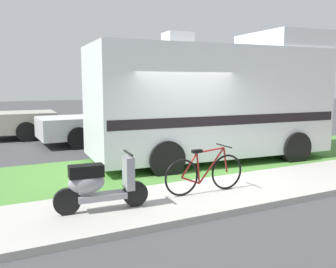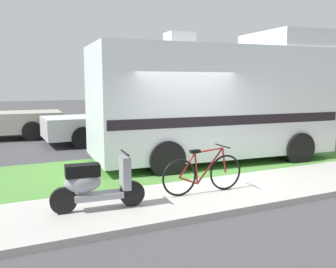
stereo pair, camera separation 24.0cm
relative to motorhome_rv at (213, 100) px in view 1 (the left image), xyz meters
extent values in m
plane|color=#424244|center=(-1.53, -1.66, -1.77)|extent=(80.00, 80.00, 0.00)
cube|color=#ADAAA3|center=(-1.53, -2.86, -1.71)|extent=(24.00, 2.00, 0.12)
cube|color=#4C8438|center=(-1.53, -0.16, -1.73)|extent=(24.00, 3.40, 0.08)
cube|color=silver|center=(-0.10, 0.01, -0.02)|extent=(6.80, 3.00, 2.89)
cube|color=silver|center=(2.31, -0.18, 1.68)|extent=(1.98, 2.50, 0.50)
cube|color=black|center=(-0.10, 0.01, -0.45)|extent=(6.67, 3.01, 0.24)
cube|color=black|center=(3.18, -0.25, 0.49)|extent=(0.24, 2.12, 0.90)
cube|color=silver|center=(-1.09, 0.08, 1.61)|extent=(0.74, 0.65, 0.36)
cylinder|color=black|center=(2.04, 1.04, -1.32)|extent=(0.92, 0.35, 0.90)
cylinder|color=black|center=(1.86, -1.34, -1.32)|extent=(0.92, 0.35, 0.90)
cylinder|color=black|center=(-1.83, 1.34, -1.32)|extent=(0.92, 0.35, 0.90)
cylinder|color=black|center=(-2.01, -1.05, -1.32)|extent=(0.92, 0.35, 0.90)
cylinder|color=black|center=(-3.57, -2.93, -1.43)|extent=(0.45, 0.14, 0.44)
cylinder|color=black|center=(-4.73, -2.82, -1.43)|extent=(0.45, 0.14, 0.44)
cube|color=gray|center=(-4.15, -2.88, -1.41)|extent=(0.83, 0.35, 0.10)
cube|color=black|center=(-4.40, -2.85, -0.95)|extent=(0.58, 0.31, 0.20)
ellipsoid|color=gray|center=(-4.40, -2.85, -1.15)|extent=(0.63, 0.35, 0.36)
cube|color=gray|center=(-3.69, -2.92, -1.05)|extent=(0.17, 0.33, 0.56)
cylinder|color=black|center=(-3.69, -2.92, -0.70)|extent=(0.08, 0.50, 0.04)
sphere|color=white|center=(-3.69, -2.92, -0.87)|extent=(0.12, 0.12, 0.12)
torus|color=black|center=(-1.55, -2.82, -1.29)|extent=(0.71, 0.06, 0.71)
torus|color=black|center=(-2.57, -2.80, -1.29)|extent=(0.71, 0.06, 0.71)
cylinder|color=maroon|center=(-1.91, -2.81, -1.12)|extent=(0.58, 0.05, 0.68)
cylinder|color=maroon|center=(-2.21, -2.81, -1.15)|extent=(0.10, 0.04, 0.61)
cylinder|color=maroon|center=(-1.94, -2.81, -0.82)|extent=(0.62, 0.05, 0.09)
cylinder|color=maroon|center=(-2.38, -2.80, -1.37)|extent=(0.40, 0.05, 0.19)
cylinder|color=maroon|center=(-2.41, -2.80, -1.07)|extent=(0.36, 0.04, 0.47)
cylinder|color=maroon|center=(-1.59, -2.82, -1.04)|extent=(0.12, 0.04, 0.51)
cube|color=black|center=(-2.25, -2.81, -0.81)|extent=(0.20, 0.10, 0.06)
cylinder|color=black|center=(-1.63, -2.82, -0.75)|extent=(0.04, 0.52, 0.03)
cube|color=silver|center=(0.10, 4.63, -0.68)|extent=(2.44, 1.93, 1.61)
cube|color=black|center=(0.10, 4.63, -0.18)|extent=(2.32, 1.95, 0.44)
cube|color=silver|center=(-2.59, 4.62, -1.12)|extent=(2.98, 1.93, 0.74)
cylinder|color=black|center=(0.29, 5.55, -1.39)|extent=(0.76, 0.24, 0.76)
cylinder|color=black|center=(0.30, 3.71, -1.39)|extent=(0.76, 0.24, 0.76)
cylinder|color=black|center=(-2.95, 5.53, -1.39)|extent=(0.76, 0.24, 0.76)
cylinder|color=black|center=(-2.94, 3.69, -1.39)|extent=(0.76, 0.24, 0.76)
cube|color=#B7B29E|center=(-4.61, 7.20, -1.09)|extent=(3.16, 2.13, 0.78)
cylinder|color=black|center=(-4.30, 6.24, -1.39)|extent=(0.77, 0.28, 0.76)
cylinder|color=black|center=(-4.19, 8.12, -1.39)|extent=(0.77, 0.28, 0.76)
camera|label=1|loc=(-5.94, -8.77, 0.50)|focal=39.89mm
camera|label=2|loc=(-5.72, -8.88, 0.50)|focal=39.89mm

